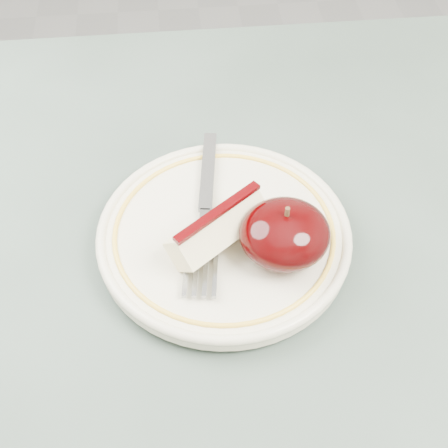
{
  "coord_description": "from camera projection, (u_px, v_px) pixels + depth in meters",
  "views": [
    {
      "loc": [
        0.03,
        -0.22,
        1.18
      ],
      "look_at": [
        0.07,
        0.11,
        0.78
      ],
      "focal_mm": 50.0,
      "sensor_mm": 36.0,
      "label": 1
    }
  ],
  "objects": [
    {
      "name": "fork",
      "position": [
        205.0,
        212.0,
        0.54
      ],
      "size": [
        0.04,
        0.19,
        0.0
      ],
      "rotation": [
        0.0,
        0.0,
        1.44
      ],
      "color": "gray",
      "rests_on": "plate"
    },
    {
      "name": "table",
      "position": [
        162.0,
        415.0,
        0.54
      ],
      "size": [
        0.9,
        0.9,
        0.75
      ],
      "color": "brown",
      "rests_on": "ground"
    },
    {
      "name": "plate",
      "position": [
        224.0,
        234.0,
        0.54
      ],
      "size": [
        0.22,
        0.22,
        0.02
      ],
      "color": "beige",
      "rests_on": "table"
    },
    {
      "name": "apple_half",
      "position": [
        285.0,
        234.0,
        0.5
      ],
      "size": [
        0.07,
        0.07,
        0.05
      ],
      "color": "black",
      "rests_on": "plate"
    },
    {
      "name": "apple_wedge",
      "position": [
        218.0,
        228.0,
        0.51
      ],
      "size": [
        0.09,
        0.08,
        0.04
      ],
      "rotation": [
        0.0,
        0.0,
        0.65
      ],
      "color": "beige",
      "rests_on": "plate"
    }
  ]
}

